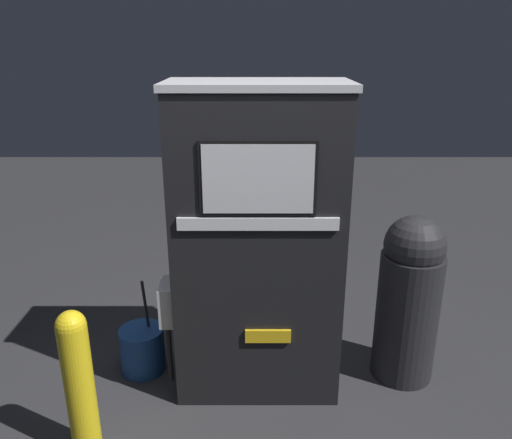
% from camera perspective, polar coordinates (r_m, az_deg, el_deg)
% --- Properties ---
extents(ground_plane, '(14.00, 14.00, 0.00)m').
position_cam_1_polar(ground_plane, '(3.34, 0.01, -20.46)').
color(ground_plane, '#2D2D30').
extents(gas_pump, '(1.11, 0.54, 1.95)m').
position_cam_1_polar(gas_pump, '(3.03, -0.07, -3.06)').
color(gas_pump, black).
rests_on(gas_pump, ground_plane).
extents(safety_bollard, '(0.16, 0.16, 0.88)m').
position_cam_1_polar(safety_bollard, '(2.91, -19.79, -17.03)').
color(safety_bollard, yellow).
rests_on(safety_bollard, ground_plane).
extents(trash_bin, '(0.41, 0.41, 1.14)m').
position_cam_1_polar(trash_bin, '(3.43, 16.86, -8.46)').
color(trash_bin, '#232326').
rests_on(trash_bin, ground_plane).
extents(squeegee_bucket, '(0.30, 0.30, 0.70)m').
position_cam_1_polar(squeegee_bucket, '(3.62, -13.03, -14.26)').
color(squeegee_bucket, '#1E478C').
rests_on(squeegee_bucket, ground_plane).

